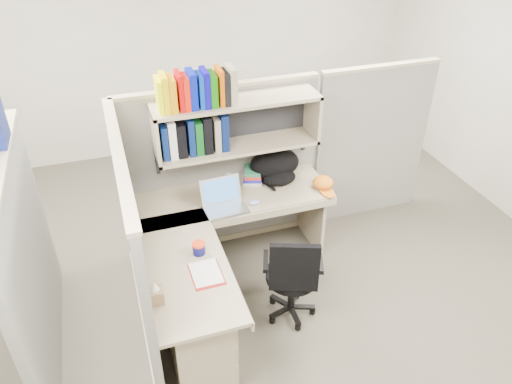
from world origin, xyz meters
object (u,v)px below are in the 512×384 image
object	(u,v)px
laptop	(225,197)
task_chair	(292,289)
snack_canister	(199,248)
desk	(212,297)
backpack	(277,167)

from	to	relation	value
laptop	task_chair	world-z (taller)	laptop
snack_canister	task_chair	bearing A→B (deg)	-14.75
desk	laptop	bearing A→B (deg)	65.92
backpack	task_chair	distance (m)	1.14
laptop	desk	bearing A→B (deg)	-117.19
desk	task_chair	distance (m)	0.66
laptop	snack_canister	xyz separation A→B (m)	(-0.34, -0.48, -0.08)
backpack	task_chair	world-z (taller)	backpack
laptop	task_chair	size ratio (longest dim) A/B	0.39
task_chair	snack_canister	bearing A→B (deg)	165.25
snack_canister	laptop	bearing A→B (deg)	55.13
task_chair	laptop	bearing A→B (deg)	118.06
desk	backpack	world-z (taller)	backpack
task_chair	desk	bearing A→B (deg)	-179.69
desk	task_chair	size ratio (longest dim) A/B	1.95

